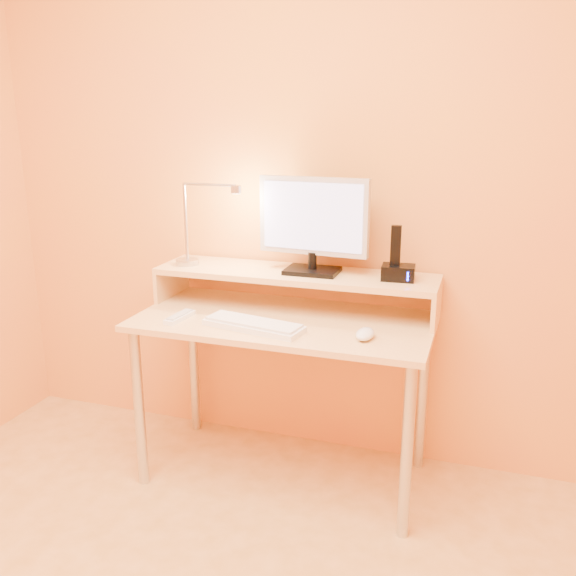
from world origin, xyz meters
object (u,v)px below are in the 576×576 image
(mouse, at_px, (365,334))
(remote_control, at_px, (180,317))
(keyboard, at_px, (254,326))
(monitor_panel, at_px, (313,216))
(phone_dock, at_px, (398,273))
(lamp_base, at_px, (188,262))

(mouse, relative_size, remote_control, 0.69)
(mouse, xyz_separation_m, remote_control, (-0.76, -0.01, -0.01))
(keyboard, relative_size, mouse, 3.48)
(monitor_panel, distance_m, phone_dock, 0.41)
(mouse, bearing_deg, remote_control, -176.31)
(keyboard, relative_size, remote_control, 2.39)
(lamp_base, distance_m, keyboard, 0.53)
(lamp_base, bearing_deg, monitor_panel, 4.05)
(lamp_base, height_order, phone_dock, phone_dock)
(lamp_base, bearing_deg, keyboard, -33.49)
(mouse, height_order, remote_control, mouse)
(monitor_panel, height_order, phone_dock, monitor_panel)
(phone_dock, relative_size, keyboard, 0.32)
(phone_dock, xyz_separation_m, remote_control, (-0.83, -0.30, -0.18))
(monitor_panel, xyz_separation_m, keyboard, (-0.15, -0.32, -0.39))
(phone_dock, bearing_deg, keyboard, -152.97)
(mouse, bearing_deg, keyboard, -174.38)
(monitor_panel, bearing_deg, phone_dock, 2.39)
(keyboard, bearing_deg, lamp_base, 157.17)
(remote_control, bearing_deg, mouse, 6.76)
(lamp_base, bearing_deg, phone_dock, 1.86)
(phone_dock, distance_m, remote_control, 0.90)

